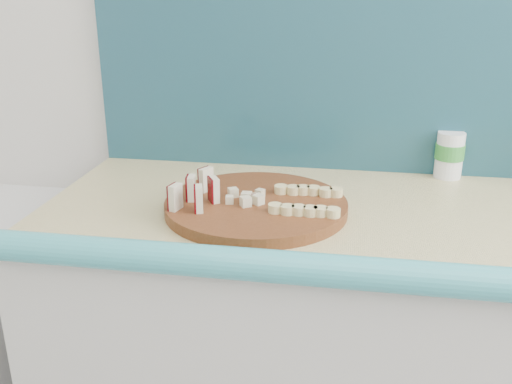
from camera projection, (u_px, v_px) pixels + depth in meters
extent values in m
cube|color=silver|center=(495.00, 18.00, 1.36)|extent=(3.60, 0.04, 2.60)
cylinder|color=#4E2610|center=(256.00, 206.00, 1.24)|extent=(0.40, 0.40, 0.02)
cube|color=beige|center=(176.00, 197.00, 1.18)|extent=(0.01, 0.03, 0.05)
cube|color=#4E050A|center=(172.00, 197.00, 1.18)|extent=(0.00, 0.03, 0.05)
cube|color=beige|center=(192.00, 188.00, 1.23)|extent=(0.01, 0.03, 0.05)
cube|color=#4E050A|center=(188.00, 188.00, 1.24)|extent=(0.00, 0.03, 0.05)
cube|color=beige|center=(206.00, 180.00, 1.29)|extent=(0.01, 0.03, 0.05)
cube|color=#4E050A|center=(202.00, 179.00, 1.29)|extent=(0.00, 0.03, 0.05)
cube|color=beige|center=(199.00, 199.00, 1.17)|extent=(0.01, 0.03, 0.05)
cube|color=#4E050A|center=(195.00, 198.00, 1.17)|extent=(0.00, 0.03, 0.05)
cube|color=beige|center=(214.00, 189.00, 1.23)|extent=(0.01, 0.03, 0.05)
cube|color=#4E050A|center=(210.00, 189.00, 1.23)|extent=(0.00, 0.03, 0.05)
cube|color=beige|center=(249.00, 196.00, 1.24)|extent=(0.02, 0.02, 0.02)
cube|color=beige|center=(251.00, 194.00, 1.25)|extent=(0.02, 0.02, 0.02)
cube|color=#4E050A|center=(247.00, 192.00, 1.26)|extent=(0.02, 0.02, 0.02)
cube|color=beige|center=(243.00, 194.00, 1.25)|extent=(0.02, 0.02, 0.02)
cube|color=beige|center=(237.00, 195.00, 1.24)|extent=(0.02, 0.02, 0.02)
cube|color=beige|center=(235.00, 198.00, 1.23)|extent=(0.02, 0.02, 0.02)
cube|color=beige|center=(244.00, 198.00, 1.23)|extent=(0.02, 0.02, 0.02)
cube|color=beige|center=(250.00, 198.00, 1.22)|extent=(0.02, 0.02, 0.02)
cylinder|color=#D8C684|center=(275.00, 208.00, 1.17)|extent=(0.03, 0.03, 0.02)
cylinder|color=#D8C684|center=(286.00, 209.00, 1.17)|extent=(0.03, 0.03, 0.02)
cylinder|color=#D8C684|center=(298.00, 210.00, 1.16)|extent=(0.03, 0.03, 0.02)
cylinder|color=#D8C684|center=(309.00, 211.00, 1.16)|extent=(0.03, 0.03, 0.02)
cylinder|color=#D8C684|center=(321.00, 212.00, 1.16)|extent=(0.03, 0.03, 0.02)
cylinder|color=#D8C684|center=(333.00, 212.00, 1.15)|extent=(0.03, 0.03, 0.02)
cylinder|color=#D8C684|center=(282.00, 189.00, 1.28)|extent=(0.03, 0.03, 0.02)
cylinder|color=#D8C684|center=(293.00, 190.00, 1.28)|extent=(0.03, 0.03, 0.02)
cylinder|color=#D8C684|center=(304.00, 190.00, 1.27)|extent=(0.03, 0.03, 0.02)
cylinder|color=#D8C684|center=(314.00, 191.00, 1.27)|extent=(0.03, 0.03, 0.02)
cylinder|color=#D8C684|center=(325.00, 192.00, 1.27)|extent=(0.03, 0.03, 0.02)
cylinder|color=#D8C684|center=(336.00, 192.00, 1.26)|extent=(0.03, 0.03, 0.02)
cylinder|color=white|center=(449.00, 155.00, 1.45)|extent=(0.07, 0.07, 0.12)
cylinder|color=green|center=(450.00, 151.00, 1.44)|extent=(0.07, 0.07, 0.04)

